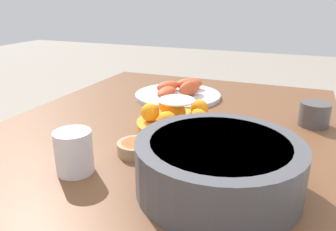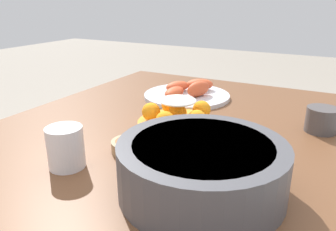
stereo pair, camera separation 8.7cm
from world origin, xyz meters
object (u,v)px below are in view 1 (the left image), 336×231
at_px(dining_table, 159,163).
at_px(cup_near, 74,152).
at_px(cup_far, 314,114).
at_px(serving_bowl, 218,164).
at_px(cake_plate, 176,116).
at_px(seafood_platter, 178,92).
at_px(sauce_bowl, 135,147).

height_order(dining_table, cup_near, cup_near).
height_order(dining_table, cup_far, cup_far).
distance_m(cup_near, cup_far, 0.65).
bearing_deg(cup_near, serving_bowl, 99.28).
distance_m(cake_plate, seafood_platter, 0.28).
relative_size(cake_plate, sauce_bowl, 2.51).
xyz_separation_m(dining_table, seafood_platter, (-0.33, -0.07, 0.11)).
height_order(seafood_platter, cup_far, same).
distance_m(serving_bowl, sauce_bowl, 0.23).
relative_size(seafood_platter, cup_near, 3.42).
bearing_deg(cup_far, cup_near, -44.71).
bearing_deg(serving_bowl, cup_near, -80.72).
relative_size(serving_bowl, cup_far, 3.72).
bearing_deg(cup_near, dining_table, 162.99).
xyz_separation_m(dining_table, serving_bowl, (0.21, 0.21, 0.14)).
relative_size(sauce_bowl, cup_near, 0.99).
relative_size(cup_near, cup_far, 1.09).
xyz_separation_m(sauce_bowl, cup_near, (0.12, -0.07, 0.03)).
relative_size(dining_table, cake_plate, 5.71).
xyz_separation_m(serving_bowl, seafood_platter, (-0.53, -0.27, -0.03)).
xyz_separation_m(dining_table, cup_near, (0.25, -0.08, 0.14)).
bearing_deg(sauce_bowl, cake_plate, 170.78).
relative_size(dining_table, sauce_bowl, 14.34).
relative_size(cake_plate, seafood_platter, 0.73).
height_order(sauce_bowl, seafood_platter, seafood_platter).
height_order(cake_plate, cup_far, cake_plate).
xyz_separation_m(cake_plate, serving_bowl, (0.26, 0.18, 0.02)).
relative_size(cake_plate, cup_near, 2.48).
relative_size(sauce_bowl, cup_far, 1.07).
height_order(serving_bowl, sauce_bowl, serving_bowl).
bearing_deg(seafood_platter, cup_near, -1.12).
height_order(cup_near, cup_far, cup_near).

